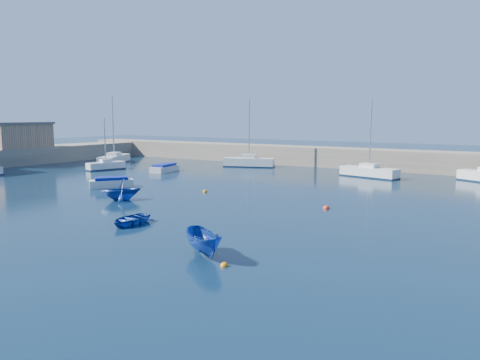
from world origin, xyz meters
The scene contains 15 objects.
ground centered at (0.00, 0.00, 0.00)m, with size 220.00×220.00×0.00m, color #0C2237.
back_wall centered at (0.00, 46.00, 1.30)m, with size 96.00×4.50×2.60m, color gray.
brick_shed_a centered at (-42.00, 24.00, 4.10)m, with size 6.00×8.00×3.40m, color #9C785A.
sailboat_3 centered at (-25.96, 26.21, 0.56)m, with size 2.54×5.13×6.67m.
sailboat_4 centered at (-31.53, 32.67, 0.64)m, with size 5.23×7.76×9.90m.
sailboat_5 centered at (-12.16, 39.33, 0.68)m, with size 7.14×4.15×9.14m.
sailboat_6 centered at (5.22, 37.27, 0.63)m, with size 6.94×3.35×8.82m.
motorboat_1 centered at (-13.59, 16.02, 0.47)m, with size 3.67×4.12×1.01m.
motorboat_2 centered at (-18.11, 28.76, 0.45)m, with size 2.61×4.95×0.97m.
dinghy_center centered at (-0.30, 5.63, 0.32)m, with size 2.23×3.13×0.65m, color navy.
dinghy_left centered at (-7.47, 11.58, 0.86)m, with size 2.82×3.27×1.72m, color navy.
dinghy_right centered at (7.83, 2.76, 0.66)m, with size 1.29×3.42×1.32m, color navy.
buoy_1 centered at (8.28, 17.30, 0.00)m, with size 0.50×0.50×0.50m, color red.
buoy_3 centered at (-4.07, 18.59, 0.00)m, with size 0.44×0.44×0.44m, color orange.
buoy_5 centered at (9.60, 1.95, 0.00)m, with size 0.39×0.39×0.39m, color orange.
Camera 1 is at (21.52, -15.19, 6.86)m, focal length 35.00 mm.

